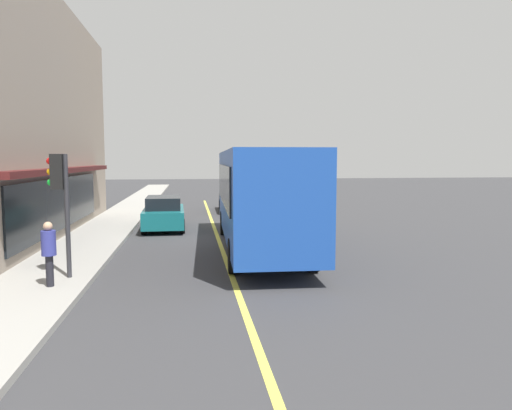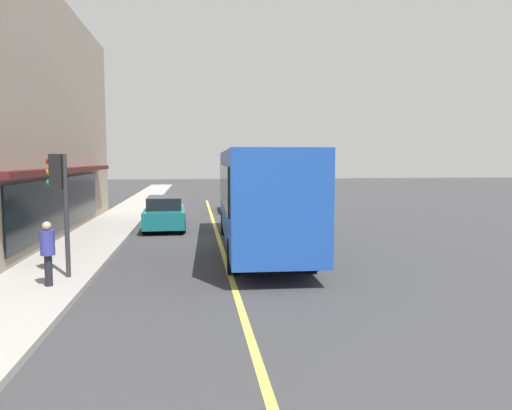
% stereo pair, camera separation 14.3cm
% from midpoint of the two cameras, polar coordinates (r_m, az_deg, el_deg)
% --- Properties ---
extents(ground, '(120.00, 120.00, 0.00)m').
position_cam_midpoint_polar(ground, '(19.56, -4.82, -3.97)').
color(ground, '#38383A').
extents(sidewalk, '(80.00, 2.49, 0.15)m').
position_cam_midpoint_polar(sidewalk, '(19.89, -19.10, -3.87)').
color(sidewalk, '#9E9B93').
rests_on(sidewalk, ground).
extents(lane_centre_stripe, '(36.00, 0.16, 0.01)m').
position_cam_midpoint_polar(lane_centre_stripe, '(19.56, -4.82, -3.96)').
color(lane_centre_stripe, '#D8D14C').
rests_on(lane_centre_stripe, ground).
extents(bus, '(11.20, 2.89, 3.50)m').
position_cam_midpoint_polar(bus, '(16.82, 0.15, 1.32)').
color(bus, '#1E4CAD').
rests_on(bus, ground).
extents(traffic_light, '(0.30, 0.52, 3.20)m').
position_cam_midpoint_polar(traffic_light, '(13.12, -22.85, 2.12)').
color(traffic_light, '#2D2D33').
rests_on(traffic_light, sidewalk).
extents(car_black, '(4.33, 1.93, 1.52)m').
position_cam_midpoint_polar(car_black, '(29.48, -2.70, 0.68)').
color(car_black, black).
rests_on(car_black, ground).
extents(car_teal, '(4.34, 1.95, 1.52)m').
position_cam_midpoint_polar(car_teal, '(22.24, -11.22, -0.98)').
color(car_teal, '#14666B').
rests_on(car_teal, ground).
extents(pedestrian_waiting, '(0.34, 0.34, 1.58)m').
position_cam_midpoint_polar(pedestrian_waiting, '(12.47, -23.99, -4.76)').
color(pedestrian_waiting, black).
rests_on(pedestrian_waiting, sidewalk).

